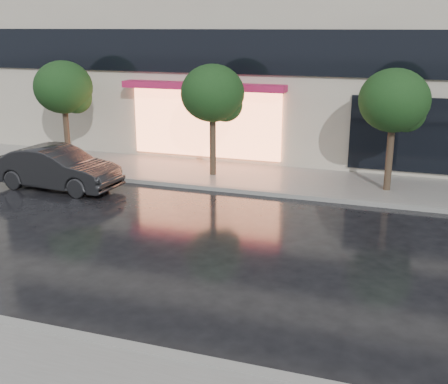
% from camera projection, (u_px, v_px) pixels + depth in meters
% --- Properties ---
extents(ground, '(120.00, 120.00, 0.00)m').
position_uv_depth(ground, '(178.00, 328.00, 10.09)').
color(ground, black).
rests_on(ground, ground).
extents(sidewalk_far, '(60.00, 3.50, 0.12)m').
position_uv_depth(sidewalk_far, '(297.00, 181.00, 19.36)').
color(sidewalk_far, slate).
rests_on(sidewalk_far, ground).
extents(curb_near, '(60.00, 0.25, 0.14)m').
position_uv_depth(curb_near, '(154.00, 354.00, 9.16)').
color(curb_near, gray).
rests_on(curb_near, ground).
extents(curb_far, '(60.00, 0.25, 0.14)m').
position_uv_depth(curb_far, '(285.00, 195.00, 17.77)').
color(curb_far, gray).
rests_on(curb_far, ground).
extents(tree_far_west, '(2.20, 2.20, 3.99)m').
position_uv_depth(tree_far_west, '(65.00, 89.00, 21.15)').
color(tree_far_west, '#33261C').
rests_on(tree_far_west, ground).
extents(tree_mid_west, '(2.20, 2.20, 3.99)m').
position_uv_depth(tree_mid_west, '(214.00, 95.00, 19.27)').
color(tree_mid_west, '#33261C').
rests_on(tree_mid_west, ground).
extents(tree_mid_east, '(2.20, 2.20, 3.99)m').
position_uv_depth(tree_mid_east, '(396.00, 103.00, 17.39)').
color(tree_mid_east, '#33261C').
rests_on(tree_mid_east, ground).
extents(parked_car, '(4.38, 1.74, 1.42)m').
position_uv_depth(parked_car, '(57.00, 168.00, 18.51)').
color(parked_car, black).
rests_on(parked_car, ground).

